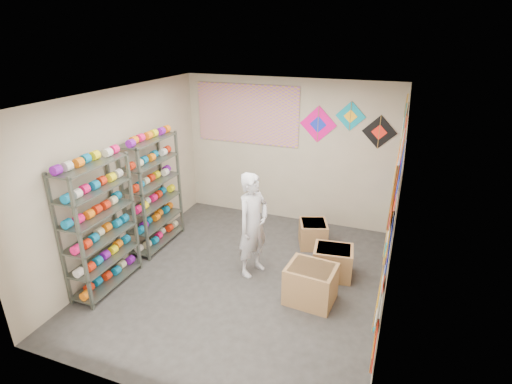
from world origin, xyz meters
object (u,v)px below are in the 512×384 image
at_px(shopkeeper, 253,225).
at_px(carton_c, 313,234).
at_px(carton_a, 311,284).
at_px(carton_b, 333,262).
at_px(shelf_rack_back, 153,193).
at_px(shelf_rack_front, 99,227).

height_order(shopkeeper, carton_c, shopkeeper).
xyz_separation_m(carton_a, carton_b, (0.17, 0.71, -0.03)).
distance_m(carton_a, carton_c, 1.54).
distance_m(shopkeeper, carton_a, 1.19).
relative_size(shopkeeper, carton_a, 2.51).
height_order(carton_a, carton_c, carton_a).
xyz_separation_m(shelf_rack_back, carton_a, (2.85, -0.62, -0.68)).
bearing_deg(shelf_rack_back, shopkeeper, -7.02).
height_order(shelf_rack_back, shopkeeper, shelf_rack_back).
bearing_deg(shelf_rack_front, shelf_rack_back, 90.00).
relative_size(shelf_rack_front, carton_a, 2.96).
xyz_separation_m(shelf_rack_front, shopkeeper, (1.86, 1.07, -0.14)).
xyz_separation_m(shelf_rack_front, carton_b, (3.02, 1.39, -0.72)).
height_order(shelf_rack_front, carton_a, shelf_rack_front).
relative_size(shelf_rack_back, carton_b, 3.33).
bearing_deg(carton_a, shelf_rack_front, -161.39).
bearing_deg(shelf_rack_back, carton_c, 19.29).
xyz_separation_m(shelf_rack_front, carton_c, (2.54, 2.19, -0.73)).
distance_m(shopkeeper, carton_c, 1.43).
distance_m(shelf_rack_front, shelf_rack_back, 1.30).
bearing_deg(shelf_rack_back, carton_a, -12.28).
bearing_deg(shopkeeper, shelf_rack_back, 102.75).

